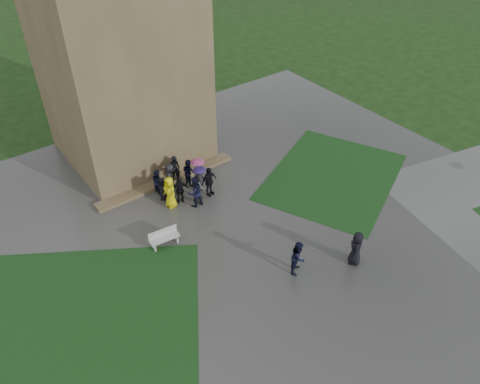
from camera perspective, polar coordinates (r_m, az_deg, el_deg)
ground at (r=22.23m, az=4.97°, el=-11.97°), size 120.00×120.00×0.00m
plaza at (r=23.23m, az=1.73°, el=-8.97°), size 34.00×34.00×0.02m
lawn_inset_left at (r=22.22m, az=-19.94°, el=-14.93°), size 14.10×13.46×0.01m
lawn_inset_right at (r=29.42m, az=11.23°, el=1.87°), size 11.12×10.15×0.01m
tower at (r=28.42m, az=-15.36°, el=20.33°), size 8.00×8.00×18.00m
tower_plinth at (r=28.68m, az=-8.90°, el=1.39°), size 9.00×0.80×0.22m
bench at (r=24.27m, az=-9.24°, el=-5.49°), size 1.59×0.64×0.90m
visitor_cluster at (r=26.97m, az=-6.72°, el=1.24°), size 3.35×3.30×2.28m
pedestrian_mid at (r=22.52m, az=7.14°, el=-7.84°), size 1.02×0.90×1.82m
pedestrian_near at (r=23.40m, az=13.98°, el=-6.65°), size 1.11×1.09×1.89m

